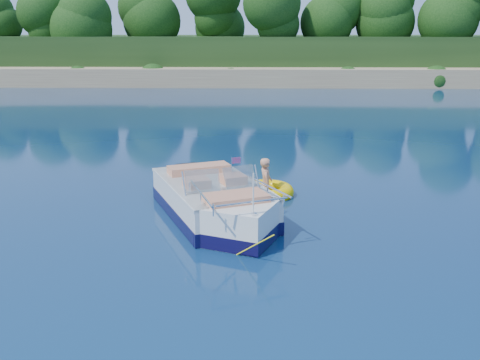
% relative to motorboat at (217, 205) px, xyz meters
% --- Properties ---
extents(ground, '(160.00, 160.00, 0.00)m').
position_rel_motorboat_xyz_m(ground, '(-0.83, -2.51, -0.37)').
color(ground, '#091841').
rests_on(ground, ground).
extents(shoreline, '(170.00, 59.00, 6.00)m').
position_rel_motorboat_xyz_m(shoreline, '(-0.83, 61.27, 0.60)').
color(shoreline, '#917354').
rests_on(shoreline, ground).
extents(treeline, '(150.00, 7.12, 8.19)m').
position_rel_motorboat_xyz_m(treeline, '(-0.79, 38.51, 5.17)').
color(treeline, '#302110').
rests_on(treeline, ground).
extents(motorboat, '(3.47, 5.40, 1.92)m').
position_rel_motorboat_xyz_m(motorboat, '(0.00, 0.00, 0.00)').
color(motorboat, white).
rests_on(motorboat, ground).
extents(tow_tube, '(1.95, 1.95, 0.40)m').
position_rel_motorboat_xyz_m(tow_tube, '(1.23, 2.07, -0.27)').
color(tow_tube, '#FFC800').
rests_on(tow_tube, ground).
extents(boy, '(0.43, 0.82, 1.56)m').
position_rel_motorboat_xyz_m(boy, '(1.19, 2.08, -0.37)').
color(boy, tan).
rests_on(boy, ground).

